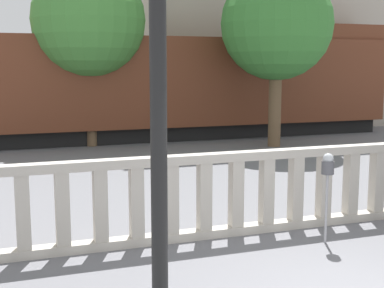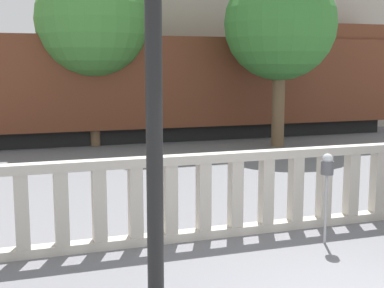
{
  "view_description": "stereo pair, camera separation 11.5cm",
  "coord_description": "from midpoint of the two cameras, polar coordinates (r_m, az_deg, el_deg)",
  "views": [
    {
      "loc": [
        -3.77,
        -4.52,
        2.76
      ],
      "look_at": [
        -0.68,
        4.23,
        1.38
      ],
      "focal_mm": 50.0,
      "sensor_mm": 36.0,
      "label": 1
    },
    {
      "loc": [
        -3.66,
        -4.56,
        2.76
      ],
      "look_at": [
        -0.68,
        4.23,
        1.38
      ],
      "focal_mm": 50.0,
      "sensor_mm": 36.0,
      "label": 2
    }
  ],
  "objects": [
    {
      "name": "lamppost",
      "position": [
        5.6,
        -3.56,
        12.53
      ],
      "size": [
        0.4,
        0.4,
        5.99
      ],
      "color": "black",
      "rests_on": "ground"
    },
    {
      "name": "tree_left",
      "position": [
        18.53,
        -10.43,
        12.82
      ],
      "size": [
        3.78,
        3.78,
        6.12
      ],
      "color": "brown",
      "rests_on": "ground"
    },
    {
      "name": "parking_meter",
      "position": [
        8.46,
        14.59,
        -2.73
      ],
      "size": [
        0.19,
        0.19,
        1.42
      ],
      "color": "#99999E",
      "rests_on": "ground"
    },
    {
      "name": "train_near",
      "position": [
        19.76,
        -8.94,
        6.05
      ],
      "size": [
        22.75,
        3.02,
        4.35
      ],
      "color": "black",
      "rests_on": "ground"
    },
    {
      "name": "train_far",
      "position": [
        32.03,
        -5.3,
        7.16
      ],
      "size": [
        23.91,
        2.96,
        4.54
      ],
      "color": "black",
      "rests_on": "ground"
    },
    {
      "name": "balustrade",
      "position": [
        8.86,
        6.68,
        -5.15
      ],
      "size": [
        17.04,
        0.24,
        1.37
      ],
      "color": "#BCB5A8",
      "rests_on": "ground"
    },
    {
      "name": "tree_right",
      "position": [
        18.32,
        9.56,
        12.45
      ],
      "size": [
        3.73,
        3.73,
        5.97
      ],
      "color": "brown",
      "rests_on": "ground"
    }
  ]
}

